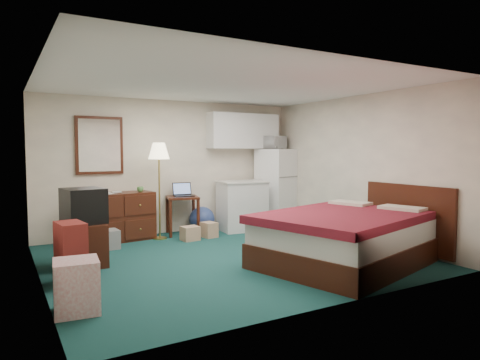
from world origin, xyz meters
TOP-DOWN VIEW (x-y plane):
  - floor at (0.00, 0.00)m, footprint 5.00×4.50m
  - ceiling at (0.00, 0.00)m, footprint 5.00×4.50m
  - walls at (0.00, 0.00)m, footprint 5.01×4.51m
  - mirror at (-1.35, 2.22)m, footprint 0.80×0.06m
  - upper_cabinets at (1.45, 2.08)m, footprint 1.50×0.35m
  - headboard at (2.46, -1.14)m, footprint 0.06×1.56m
  - dresser at (-1.13, 1.98)m, footprint 1.28×0.71m
  - floor_lamp at (-0.44, 1.75)m, footprint 0.45×0.45m
  - desk at (0.06, 1.93)m, footprint 0.68×0.68m
  - exercise_ball at (0.47, 1.96)m, footprint 0.57×0.57m
  - kitchen_counter at (1.24, 1.77)m, footprint 0.92×0.74m
  - fridge at (2.13, 1.88)m, footprint 0.81×0.81m
  - bed at (1.16, -1.14)m, footprint 2.58×2.24m
  - tv_stand at (-1.93, 0.59)m, footprint 0.60×0.65m
  - suitcase at (-2.19, -0.17)m, footprint 0.33×0.48m
  - retail_box at (-2.28, -1.15)m, footprint 0.45×0.45m
  - file_bin at (-1.47, 1.43)m, footprint 0.45×0.35m
  - cardboard_box_a at (-0.03, 1.37)m, footprint 0.31×0.27m
  - cardboard_box_b at (0.38, 1.45)m, footprint 0.27×0.30m
  - laptop at (0.08, 1.89)m, footprint 0.39×0.33m
  - crt_tv at (-1.90, 0.63)m, footprint 0.59×0.62m
  - microwave at (2.09, 1.90)m, footprint 0.55×0.45m
  - book_a at (-1.41, 1.85)m, footprint 0.18×0.05m
  - book_b at (-1.19, 2.01)m, footprint 0.15×0.05m
  - mug at (-0.73, 1.93)m, footprint 0.14×0.12m

SIDE VIEW (x-z plane):
  - floor at x=0.00m, z-range -0.01..0.01m
  - cardboard_box_a at x=-0.03m, z-range 0.00..0.24m
  - cardboard_box_b at x=0.38m, z-range 0.00..0.27m
  - file_bin at x=-1.47m, z-range 0.00..0.30m
  - exercise_ball at x=0.47m, z-range 0.00..0.49m
  - retail_box at x=-2.28m, z-range 0.00..0.51m
  - tv_stand at x=-1.93m, z-range 0.00..0.58m
  - bed at x=1.16m, z-range 0.00..0.70m
  - desk at x=0.06m, z-range 0.00..0.71m
  - suitcase at x=-2.19m, z-range 0.00..0.73m
  - dresser at x=-1.13m, z-range 0.00..0.83m
  - kitchen_counter at x=1.24m, z-range 0.00..0.94m
  - headboard at x=2.46m, z-range 0.05..1.05m
  - fridge at x=2.13m, z-range 0.00..1.59m
  - crt_tv at x=-1.90m, z-range 0.58..1.05m
  - laptop at x=0.08m, z-range 0.71..0.96m
  - floor_lamp at x=-0.44m, z-range 0.00..1.70m
  - mug at x=-0.73m, z-range 0.83..0.95m
  - book_b at x=-1.19m, z-range 0.83..1.04m
  - book_a at x=-1.41m, z-range 0.83..1.07m
  - walls at x=0.00m, z-range 0.00..2.50m
  - mirror at x=-1.35m, z-range 1.15..2.15m
  - microwave at x=2.09m, z-range 1.59..1.92m
  - upper_cabinets at x=1.45m, z-range 1.60..2.30m
  - ceiling at x=0.00m, z-range 2.50..2.50m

